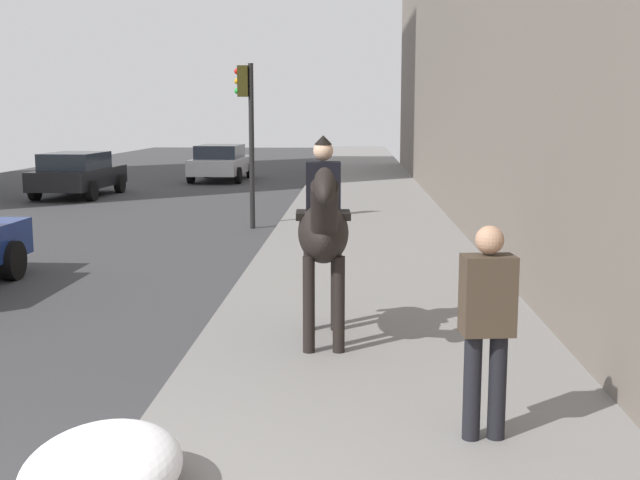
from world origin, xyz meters
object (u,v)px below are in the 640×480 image
at_px(mounted_horse_near, 323,229).
at_px(traffic_light_near_curb, 247,119).
at_px(car_near_lane, 78,173).
at_px(pedestrian_greeting, 487,318).
at_px(car_far_lane, 221,162).

relative_size(mounted_horse_near, traffic_light_near_curb, 0.61).
bearing_deg(car_near_lane, traffic_light_near_curb, -134.78).
distance_m(mounted_horse_near, car_near_lane, 18.85).
height_order(pedestrian_greeting, car_near_lane, pedestrian_greeting).
xyz_separation_m(mounted_horse_near, car_far_lane, (23.29, 5.04, -0.65)).
bearing_deg(pedestrian_greeting, car_far_lane, 7.68).
xyz_separation_m(mounted_horse_near, traffic_light_near_curb, (9.79, 2.14, 1.14)).
bearing_deg(pedestrian_greeting, traffic_light_near_curb, 9.57).
relative_size(mounted_horse_near, car_near_lane, 0.54).
relative_size(pedestrian_greeting, car_far_lane, 0.37).
bearing_deg(car_far_lane, mounted_horse_near, -165.97).
distance_m(pedestrian_greeting, traffic_light_near_curb, 12.99).
bearing_deg(car_near_lane, car_far_lane, -26.25).
distance_m(mounted_horse_near, pedestrian_greeting, 2.98).
bearing_deg(traffic_light_near_curb, car_near_lane, 42.84).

